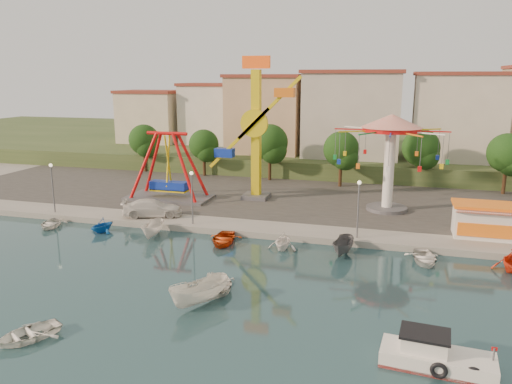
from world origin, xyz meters
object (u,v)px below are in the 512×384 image
(pirate_ship_ride, at_px, (168,167))
(van, at_px, (152,208))
(wave_swinger, at_px, (391,141))
(rowboat_a, at_px, (219,284))
(kamikaze_tower, at_px, (259,133))
(skiff, at_px, (200,293))
(cabin_motorboat, at_px, (434,358))

(pirate_ship_ride, height_order, van, pirate_ship_ride)
(wave_swinger, relative_size, rowboat_a, 3.09)
(pirate_ship_ride, bearing_deg, kamikaze_tower, 15.34)
(kamikaze_tower, distance_m, skiff, 28.44)
(wave_swinger, distance_m, rowboat_a, 26.88)
(kamikaze_tower, relative_size, cabin_motorboat, 2.80)
(pirate_ship_ride, relative_size, van, 1.65)
(pirate_ship_ride, relative_size, skiff, 2.12)
(cabin_motorboat, bearing_deg, skiff, 171.83)
(van, bearing_deg, cabin_motorboat, -147.69)
(rowboat_a, bearing_deg, van, 103.39)
(pirate_ship_ride, height_order, cabin_motorboat, pirate_ship_ride)
(wave_swinger, xyz_separation_m, van, (-23.42, -9.18, -6.72))
(skiff, bearing_deg, pirate_ship_ride, 150.27)
(van, bearing_deg, kamikaze_tower, -60.44)
(kamikaze_tower, distance_m, wave_swinger, 14.84)
(skiff, bearing_deg, kamikaze_tower, 128.18)
(pirate_ship_ride, distance_m, cabin_motorboat, 39.82)
(cabin_motorboat, relative_size, van, 0.97)
(rowboat_a, relative_size, van, 0.62)
(cabin_motorboat, height_order, rowboat_a, cabin_motorboat)
(cabin_motorboat, relative_size, skiff, 1.25)
(kamikaze_tower, xyz_separation_m, van, (-8.62, -10.30, -6.97))
(kamikaze_tower, height_order, rowboat_a, kamikaze_tower)
(cabin_motorboat, bearing_deg, rowboat_a, 161.43)
(kamikaze_tower, relative_size, rowboat_a, 4.40)
(pirate_ship_ride, relative_size, rowboat_a, 2.66)
(pirate_ship_ride, height_order, skiff, pirate_ship_ride)
(van, bearing_deg, pirate_ship_ride, -8.12)
(kamikaze_tower, height_order, van, kamikaze_tower)
(rowboat_a, bearing_deg, cabin_motorboat, -51.63)
(pirate_ship_ride, bearing_deg, skiff, -60.42)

